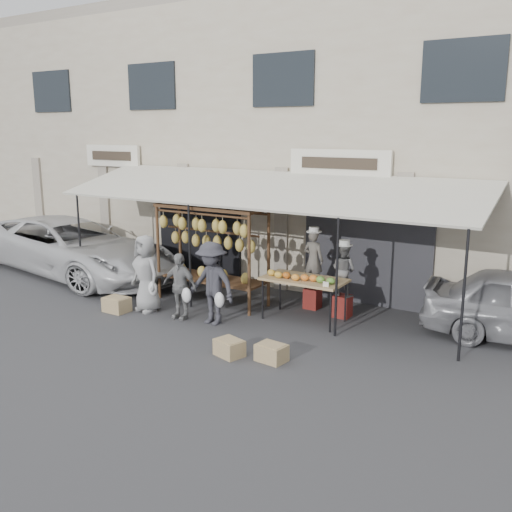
{
  "coord_description": "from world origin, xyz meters",
  "views": [
    {
      "loc": [
        6.67,
        -8.46,
        3.88
      ],
      "look_at": [
        0.56,
        1.4,
        1.3
      ],
      "focal_mm": 40.0,
      "sensor_mm": 36.0,
      "label": 1
    }
  ],
  "objects_px": {
    "customer_right": "(212,283)",
    "crate_near_a": "(229,348)",
    "customer_mid": "(180,286)",
    "crate_near_b": "(272,353)",
    "produce_table": "(303,280)",
    "vendor_left": "(313,260)",
    "van": "(69,233)",
    "crate_far": "(117,304)",
    "customer_left": "(146,273)",
    "vendor_right": "(344,270)",
    "banana_rack": "(210,235)"
  },
  "relations": [
    {
      "from": "customer_right",
      "to": "van",
      "type": "distance_m",
      "value": 6.08
    },
    {
      "from": "vendor_left",
      "to": "crate_far",
      "type": "relative_size",
      "value": 2.46
    },
    {
      "from": "vendor_left",
      "to": "van",
      "type": "bearing_deg",
      "value": 9.16
    },
    {
      "from": "crate_near_a",
      "to": "crate_near_b",
      "type": "xyz_separation_m",
      "value": [
        0.75,
        0.19,
        0.0
      ]
    },
    {
      "from": "banana_rack",
      "to": "vendor_right",
      "type": "distance_m",
      "value": 3.08
    },
    {
      "from": "vendor_left",
      "to": "crate_near_b",
      "type": "xyz_separation_m",
      "value": [
        0.72,
        -3.04,
        -0.96
      ]
    },
    {
      "from": "banana_rack",
      "to": "produce_table",
      "type": "xyz_separation_m",
      "value": [
        2.37,
        -0.05,
        -0.69
      ]
    },
    {
      "from": "vendor_right",
      "to": "customer_left",
      "type": "relative_size",
      "value": 0.66
    },
    {
      "from": "crate_far",
      "to": "vendor_left",
      "type": "bearing_deg",
      "value": 35.05
    },
    {
      "from": "produce_table",
      "to": "customer_left",
      "type": "height_order",
      "value": "customer_left"
    },
    {
      "from": "produce_table",
      "to": "vendor_right",
      "type": "xyz_separation_m",
      "value": [
        0.6,
        0.68,
        0.15
      ]
    },
    {
      "from": "vendor_right",
      "to": "customer_mid",
      "type": "bearing_deg",
      "value": 45.42
    },
    {
      "from": "customer_right",
      "to": "crate_near_a",
      "type": "relative_size",
      "value": 3.51
    },
    {
      "from": "banana_rack",
      "to": "crate_near_b",
      "type": "bearing_deg",
      "value": -37.37
    },
    {
      "from": "customer_mid",
      "to": "crate_near_b",
      "type": "xyz_separation_m",
      "value": [
        2.78,
        -0.95,
        -0.55
      ]
    },
    {
      "from": "produce_table",
      "to": "vendor_left",
      "type": "bearing_deg",
      "value": 103.12
    },
    {
      "from": "crate_near_b",
      "to": "crate_far",
      "type": "xyz_separation_m",
      "value": [
        -4.24,
        0.57,
        0.01
      ]
    },
    {
      "from": "customer_right",
      "to": "vendor_right",
      "type": "bearing_deg",
      "value": 45.56
    },
    {
      "from": "customer_right",
      "to": "van",
      "type": "height_order",
      "value": "van"
    },
    {
      "from": "customer_left",
      "to": "crate_near_a",
      "type": "bearing_deg",
      "value": -6.87
    },
    {
      "from": "customer_left",
      "to": "van",
      "type": "relative_size",
      "value": 0.32
    },
    {
      "from": "vendor_right",
      "to": "customer_mid",
      "type": "xyz_separation_m",
      "value": [
        -2.86,
        -1.87,
        -0.33
      ]
    },
    {
      "from": "customer_left",
      "to": "crate_near_b",
      "type": "height_order",
      "value": "customer_left"
    },
    {
      "from": "van",
      "to": "crate_near_a",
      "type": "bearing_deg",
      "value": -101.58
    },
    {
      "from": "van",
      "to": "customer_mid",
      "type": "bearing_deg",
      "value": -97.66
    },
    {
      "from": "crate_near_a",
      "to": "banana_rack",
      "type": "bearing_deg",
      "value": 131.8
    },
    {
      "from": "customer_mid",
      "to": "van",
      "type": "bearing_deg",
      "value": 161.0
    },
    {
      "from": "crate_far",
      "to": "van",
      "type": "height_order",
      "value": "van"
    },
    {
      "from": "customer_left",
      "to": "customer_right",
      "type": "height_order",
      "value": "customer_right"
    },
    {
      "from": "vendor_right",
      "to": "crate_near_b",
      "type": "xyz_separation_m",
      "value": [
        -0.08,
        -2.83,
        -0.88
      ]
    },
    {
      "from": "crate_near_b",
      "to": "crate_far",
      "type": "bearing_deg",
      "value": 172.31
    },
    {
      "from": "produce_table",
      "to": "vendor_left",
      "type": "height_order",
      "value": "vendor_left"
    },
    {
      "from": "banana_rack",
      "to": "van",
      "type": "distance_m",
      "value": 5.06
    },
    {
      "from": "customer_mid",
      "to": "customer_right",
      "type": "xyz_separation_m",
      "value": [
        0.77,
        0.08,
        0.15
      ]
    },
    {
      "from": "produce_table",
      "to": "crate_far",
      "type": "relative_size",
      "value": 3.22
    },
    {
      "from": "customer_mid",
      "to": "crate_near_b",
      "type": "bearing_deg",
      "value": -21.54
    },
    {
      "from": "produce_table",
      "to": "customer_mid",
      "type": "distance_m",
      "value": 2.56
    },
    {
      "from": "produce_table",
      "to": "customer_right",
      "type": "relative_size",
      "value": 1.0
    },
    {
      "from": "produce_table",
      "to": "van",
      "type": "bearing_deg",
      "value": 177.54
    },
    {
      "from": "customer_mid",
      "to": "van",
      "type": "relative_size",
      "value": 0.27
    },
    {
      "from": "customer_left",
      "to": "crate_far",
      "type": "height_order",
      "value": "customer_left"
    },
    {
      "from": "vendor_right",
      "to": "crate_far",
      "type": "distance_m",
      "value": 4.95
    },
    {
      "from": "van",
      "to": "customer_left",
      "type": "bearing_deg",
      "value": -100.84
    },
    {
      "from": "vendor_left",
      "to": "van",
      "type": "height_order",
      "value": "van"
    },
    {
      "from": "customer_left",
      "to": "van",
      "type": "bearing_deg",
      "value": 174.9
    },
    {
      "from": "vendor_left",
      "to": "crate_far",
      "type": "height_order",
      "value": "vendor_left"
    },
    {
      "from": "banana_rack",
      "to": "vendor_left",
      "type": "height_order",
      "value": "banana_rack"
    },
    {
      "from": "banana_rack",
      "to": "crate_near_a",
      "type": "bearing_deg",
      "value": -48.2
    },
    {
      "from": "customer_right",
      "to": "crate_far",
      "type": "bearing_deg",
      "value": -163.31
    },
    {
      "from": "crate_near_a",
      "to": "van",
      "type": "relative_size",
      "value": 0.09
    }
  ]
}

